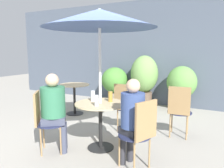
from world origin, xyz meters
TOP-DOWN VIEW (x-y plane):
  - ground_plane at (0.00, 0.00)m, footprint 20.00×20.00m
  - storefront_wall at (0.00, 3.41)m, footprint 10.00×0.06m
  - cafe_table_near at (0.24, 0.11)m, footprint 0.81×0.81m
  - cafe_table_far at (-1.32, 1.49)m, footprint 0.74×0.74m
  - bistro_chair_0 at (-0.46, -0.41)m, footprint 0.50×0.49m
  - bistro_chair_1 at (1.03, -0.23)m, footprint 0.49×0.47m
  - bistro_chair_2 at (1.27, 1.10)m, footprint 0.44×0.45m
  - bistro_chair_3 at (0.31, 0.92)m, footprint 0.44×0.44m
  - seated_person_0 at (-0.33, -0.31)m, footprint 0.46×0.46m
  - seated_person_1 at (0.89, -0.17)m, footprint 0.38×0.37m
  - beer_glass_0 at (0.06, 0.17)m, footprint 0.07×0.07m
  - beer_glass_1 at (0.28, -0.07)m, footprint 0.06×0.06m
  - beer_glass_2 at (0.33, 0.27)m, footprint 0.07×0.07m
  - potted_plant_0 at (-0.96, 2.99)m, footprint 0.78×0.78m
  - potted_plant_1 at (-0.07, 3.10)m, footprint 0.77×0.77m
  - potted_plant_2 at (0.97, 3.07)m, footprint 0.77×0.77m
  - umbrella at (0.24, 0.11)m, footprint 1.71×1.71m

SIDE VIEW (x-z plane):
  - ground_plane at x=0.00m, z-range 0.00..0.00m
  - cafe_table_far at x=-1.32m, z-range 0.18..0.93m
  - bistro_chair_0 at x=-0.46m, z-range 0.09..1.04m
  - bistro_chair_1 at x=1.03m, z-range 0.09..1.04m
  - bistro_chair_2 at x=1.27m, z-range 0.09..1.04m
  - bistro_chair_3 at x=0.31m, z-range 0.09..1.04m
  - cafe_table_near at x=0.24m, z-range 0.20..0.95m
  - potted_plant_0 at x=-0.96m, z-range 0.10..1.18m
  - potted_plant_2 at x=0.97m, z-range 0.10..1.27m
  - seated_person_1 at x=0.89m, z-range 0.12..1.32m
  - seated_person_0 at x=-0.33m, z-range 0.11..1.33m
  - potted_plant_1 at x=-0.07m, z-range 0.11..1.54m
  - beer_glass_1 at x=0.28m, z-range 0.74..0.91m
  - beer_glass_2 at x=0.33m, z-range 0.74..0.91m
  - beer_glass_0 at x=0.06m, z-range 0.74..0.92m
  - storefront_wall at x=0.00m, z-range 0.00..3.00m
  - umbrella at x=0.24m, z-range 0.94..3.12m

